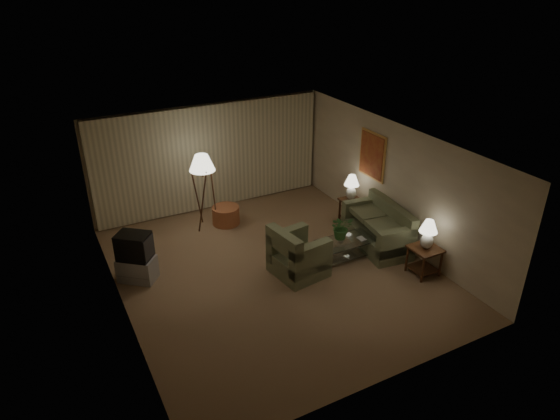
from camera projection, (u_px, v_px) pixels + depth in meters
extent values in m
plane|color=#926850|center=(273.00, 270.00, 10.34)|extent=(7.00, 7.00, 0.00)
cube|color=beige|center=(210.00, 156.00, 12.51)|extent=(6.00, 0.04, 2.70)
cube|color=beige|center=(116.00, 249.00, 8.49)|extent=(0.04, 7.00, 2.70)
cube|color=beige|center=(394.00, 183.00, 10.99)|extent=(0.04, 7.00, 2.70)
cube|color=white|center=(272.00, 146.00, 9.13)|extent=(6.00, 7.00, 0.04)
cube|color=beige|center=(211.00, 157.00, 12.45)|extent=(5.85, 0.12, 2.65)
cube|color=#DCA04D|center=(372.00, 155.00, 11.43)|extent=(0.03, 0.90, 1.10)
cube|color=maroon|center=(371.00, 156.00, 11.42)|extent=(0.02, 0.80, 1.00)
cube|color=#6D7451|center=(376.00, 237.00, 11.15)|extent=(1.98, 1.32, 0.41)
cube|color=#6D7451|center=(299.00, 264.00, 10.14)|extent=(1.24, 1.21, 0.44)
cube|color=#341C0E|center=(426.00, 249.00, 9.97)|extent=(0.57, 0.57, 0.04)
cube|color=#341C0E|center=(423.00, 268.00, 10.18)|extent=(0.48, 0.48, 0.02)
cylinder|color=#341C0E|center=(423.00, 270.00, 9.82)|extent=(0.05, 0.05, 0.56)
cylinder|color=#341C0E|center=(407.00, 259.00, 10.19)|extent=(0.05, 0.05, 0.56)
cylinder|color=#341C0E|center=(441.00, 264.00, 10.02)|extent=(0.05, 0.05, 0.56)
cylinder|color=#341C0E|center=(424.00, 253.00, 10.39)|extent=(0.05, 0.05, 0.56)
cube|color=#341C0E|center=(351.00, 200.00, 12.03)|extent=(0.49, 0.41, 0.04)
cube|color=#341C0E|center=(349.00, 217.00, 12.24)|extent=(0.42, 0.35, 0.02)
cylinder|color=#341C0E|center=(347.00, 215.00, 11.96)|extent=(0.05, 0.05, 0.56)
cylinder|color=#341C0E|center=(340.00, 210.00, 12.21)|extent=(0.05, 0.05, 0.56)
cylinder|color=#341C0E|center=(360.00, 212.00, 12.12)|extent=(0.05, 0.05, 0.56)
cylinder|color=#341C0E|center=(353.00, 207.00, 12.37)|extent=(0.05, 0.05, 0.56)
ellipsoid|color=silver|center=(427.00, 241.00, 9.89)|extent=(0.25, 0.25, 0.32)
cylinder|color=silver|center=(428.00, 233.00, 9.81)|extent=(0.03, 0.03, 0.07)
cone|color=white|center=(429.00, 226.00, 9.74)|extent=(0.36, 0.36, 0.25)
ellipsoid|color=silver|center=(351.00, 193.00, 11.95)|extent=(0.25, 0.25, 0.31)
cylinder|color=silver|center=(352.00, 186.00, 11.87)|extent=(0.03, 0.03, 0.07)
cone|color=white|center=(352.00, 180.00, 11.80)|extent=(0.36, 0.36, 0.25)
cube|color=silver|center=(346.00, 241.00, 10.61)|extent=(1.21, 0.66, 0.02)
cube|color=silver|center=(345.00, 253.00, 10.74)|extent=(1.12, 0.57, 0.01)
cylinder|color=#3C2A18|center=(331.00, 261.00, 10.27)|extent=(0.04, 0.04, 0.40)
cylinder|color=#3C2A18|center=(318.00, 250.00, 10.68)|extent=(0.04, 0.04, 0.40)
cylinder|color=#3C2A18|center=(373.00, 249.00, 10.72)|extent=(0.04, 0.04, 0.40)
cylinder|color=#3C2A18|center=(359.00, 238.00, 11.13)|extent=(0.04, 0.04, 0.40)
cube|color=#A1A1A3|center=(137.00, 269.00, 9.93)|extent=(1.15, 1.15, 0.50)
cube|color=black|center=(134.00, 246.00, 9.70)|extent=(1.06, 1.06, 0.54)
cylinder|color=#341C0E|center=(202.00, 171.00, 11.39)|extent=(0.04, 0.04, 0.27)
cone|color=white|center=(202.00, 163.00, 11.29)|extent=(0.60, 0.60, 0.37)
cylinder|color=#B55D3D|center=(226.00, 215.00, 12.09)|extent=(0.76, 0.76, 0.44)
imported|color=white|center=(341.00, 239.00, 10.51)|extent=(0.18, 0.18, 0.16)
imported|color=#397233|center=(341.00, 225.00, 10.36)|extent=(0.53, 0.48, 0.52)
imported|color=olive|center=(359.00, 239.00, 10.62)|extent=(0.15, 0.20, 0.02)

